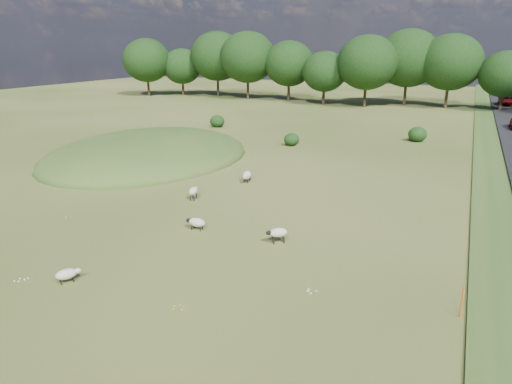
% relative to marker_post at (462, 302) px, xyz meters
% --- Properties ---
extents(ground, '(160.00, 160.00, 0.00)m').
position_rel_marker_post_xyz_m(ground, '(-13.36, 23.30, -0.60)').
color(ground, '#384F18').
rests_on(ground, ground).
extents(mound, '(16.00, 20.00, 4.00)m').
position_rel_marker_post_xyz_m(mound, '(-25.36, 15.30, -0.60)').
color(mound, '#33561E').
rests_on(mound, ground).
extents(treeline, '(96.28, 14.66, 11.70)m').
position_rel_marker_post_xyz_m(treeline, '(-14.42, 58.74, 5.97)').
color(treeline, black).
rests_on(treeline, ground).
extents(shrubs, '(24.09, 8.73, 1.48)m').
position_rel_marker_post_xyz_m(shrubs, '(-15.37, 29.93, 0.10)').
color(shrubs, black).
rests_on(shrubs, ground).
extents(marker_post, '(0.06, 0.06, 1.20)m').
position_rel_marker_post_xyz_m(marker_post, '(0.00, 0.00, 0.00)').
color(marker_post, '#D8590C').
rests_on(marker_post, ground).
extents(sheep_0, '(0.81, 1.02, 0.58)m').
position_rel_marker_post_xyz_m(sheep_0, '(-14.61, -3.99, -0.23)').
color(sheep_0, beige).
rests_on(sheep_0, ground).
extents(sheep_1, '(1.05, 0.92, 0.77)m').
position_rel_marker_post_xyz_m(sheep_1, '(-8.30, 3.19, -0.06)').
color(sheep_1, beige).
rests_on(sheep_1, ground).
extents(sheep_2, '(0.69, 1.14, 0.79)m').
position_rel_marker_post_xyz_m(sheep_2, '(-15.58, 7.10, -0.05)').
color(sheep_2, beige).
rests_on(sheep_2, ground).
extents(sheep_3, '(0.77, 1.35, 0.75)m').
position_rel_marker_post_xyz_m(sheep_3, '(-14.25, 11.99, -0.13)').
color(sheep_3, beige).
rests_on(sheep_3, ground).
extents(sheep_4, '(1.11, 0.50, 0.64)m').
position_rel_marker_post_xyz_m(sheep_4, '(-12.80, 2.98, -0.19)').
color(sheep_4, beige).
rests_on(sheep_4, ground).
extents(car_6, '(2.40, 5.20, 1.44)m').
position_rel_marker_post_xyz_m(car_6, '(4.74, 66.64, 0.37)').
color(car_6, maroon).
rests_on(car_6, road).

